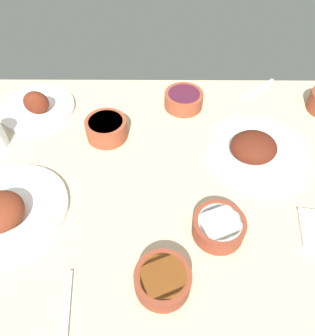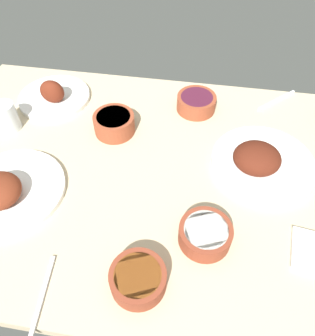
{
  "view_description": "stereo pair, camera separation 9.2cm",
  "coord_description": "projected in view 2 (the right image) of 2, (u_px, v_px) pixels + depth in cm",
  "views": [
    {
      "loc": [
        -0.35,
        59.27,
        76.33
      ],
      "look_at": [
        0.0,
        0.0,
        6.0
      ],
      "focal_mm": 34.83,
      "sensor_mm": 36.0,
      "label": 1
    },
    {
      "loc": [
        -9.5,
        58.51,
        76.33
      ],
      "look_at": [
        0.0,
        0.0,
        6.0
      ],
      "focal_mm": 34.83,
      "sensor_mm": 36.0,
      "label": 2
    }
  ],
  "objects": [
    {
      "name": "bowl_onions",
      "position": [
        196.0,
        102.0,
        1.09
      ],
      "size": [
        13.09,
        13.09,
        5.23
      ],
      "color": "brown",
      "rests_on": "dining_table"
    },
    {
      "name": "spoon_loose",
      "position": [
        42.0,
        296.0,
        0.71
      ],
      "size": [
        2.69,
        18.22,
        0.8
      ],
      "primitive_type": "cube",
      "rotation": [
        0.0,
        0.0,
        1.67
      ],
      "color": "silver",
      "rests_on": "dining_table"
    },
    {
      "name": "plate_center_main",
      "position": [
        260.0,
        161.0,
        0.93
      ],
      "size": [
        29.87,
        29.87,
        8.87
      ],
      "color": "white",
      "rests_on": "dining_table"
    },
    {
      "name": "fork_loose",
      "position": [
        277.0,
        100.0,
        1.14
      ],
      "size": [
        13.51,
        12.89,
        0.8
      ],
      "primitive_type": "cube",
      "rotation": [
        0.0,
        0.0,
        0.76
      ],
      "color": "silver",
      "rests_on": "dining_table"
    },
    {
      "name": "bowl_soup",
      "position": [
        138.0,
        279.0,
        0.71
      ],
      "size": [
        12.55,
        12.55,
        5.07
      ],
      "color": "brown",
      "rests_on": "dining_table"
    },
    {
      "name": "bowl_potatoes",
      "position": [
        114.0,
        123.0,
        1.02
      ],
      "size": [
        12.82,
        12.82,
        6.15
      ],
      "color": "brown",
      "rests_on": "dining_table"
    },
    {
      "name": "water_tumbler",
      "position": [
        7.0,
        117.0,
        1.02
      ],
      "size": [
        6.91,
        6.91,
        9.09
      ],
      "primitive_type": "cylinder",
      "color": "silver",
      "rests_on": "dining_table"
    },
    {
      "name": "plate_near_viewer",
      "position": [
        54.0,
        96.0,
        1.13
      ],
      "size": [
        24.58,
        24.58,
        9.38
      ],
      "color": "white",
      "rests_on": "dining_table"
    },
    {
      "name": "bowl_cream",
      "position": [
        205.0,
        234.0,
        0.78
      ],
      "size": [
        12.84,
        12.84,
        5.03
      ],
      "color": "brown",
      "rests_on": "dining_table"
    },
    {
      "name": "plate_far_side",
      "position": [
        5.0,
        191.0,
        0.86
      ],
      "size": [
        29.15,
        29.15,
        8.14
      ],
      "color": "white",
      "rests_on": "dining_table"
    },
    {
      "name": "dining_table",
      "position": [
        158.0,
        177.0,
        0.95
      ],
      "size": [
        140.0,
        90.0,
        4.0
      ],
      "primitive_type": "cube",
      "color": "#C6B28E",
      "rests_on": "ground"
    }
  ]
}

